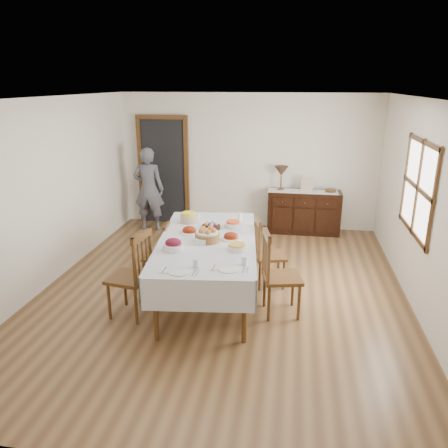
% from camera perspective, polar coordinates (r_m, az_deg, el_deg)
% --- Properties ---
extents(ground, '(6.00, 6.00, 0.00)m').
position_cam_1_polar(ground, '(6.19, -0.15, -8.67)').
color(ground, brown).
extents(room_shell, '(5.02, 6.02, 2.65)m').
position_cam_1_polar(room_shell, '(6.08, -0.87, 7.21)').
color(room_shell, silver).
rests_on(room_shell, ground).
extents(dining_table, '(1.51, 2.57, 0.84)m').
position_cam_1_polar(dining_table, '(5.70, -2.20, -2.94)').
color(dining_table, silver).
rests_on(dining_table, ground).
extents(chair_left_near, '(0.53, 0.53, 1.11)m').
position_cam_1_polar(chair_left_near, '(5.47, -11.83, -6.39)').
color(chair_left_near, '#4E2F14').
rests_on(chair_left_near, ground).
extents(chair_left_far, '(0.40, 0.40, 0.89)m').
position_cam_1_polar(chair_left_far, '(6.34, -8.44, -3.76)').
color(chair_left_far, '#4E2F14').
rests_on(chair_left_far, ground).
extents(chair_right_near, '(0.54, 0.54, 1.09)m').
position_cam_1_polar(chair_right_near, '(5.44, 7.02, -6.35)').
color(chair_right_near, '#4E2F14').
rests_on(chair_right_near, ground).
extents(chair_right_far, '(0.51, 0.51, 1.00)m').
position_cam_1_polar(chair_right_far, '(6.19, 5.56, -3.64)').
color(chair_right_far, '#4E2F14').
rests_on(chair_right_far, ground).
extents(sideboard, '(1.36, 0.50, 0.82)m').
position_cam_1_polar(sideboard, '(8.52, 10.39, 1.58)').
color(sideboard, black).
rests_on(sideboard, ground).
extents(person, '(0.55, 0.36, 1.73)m').
position_cam_1_polar(person, '(8.58, -9.82, 4.87)').
color(person, '#51525C').
rests_on(person, ground).
extents(bread_basket, '(0.32, 0.32, 0.19)m').
position_cam_1_polar(bread_basket, '(5.59, -2.20, -1.52)').
color(bread_basket, brown).
rests_on(bread_basket, dining_table).
extents(egg_basket, '(0.26, 0.26, 0.10)m').
position_cam_1_polar(egg_basket, '(6.07, -1.70, -0.31)').
color(egg_basket, black).
rests_on(egg_basket, dining_table).
extents(ham_platter_a, '(0.28, 0.28, 0.11)m').
position_cam_1_polar(ham_platter_a, '(5.92, -4.55, -0.88)').
color(ham_platter_a, silver).
rests_on(ham_platter_a, dining_table).
extents(ham_platter_b, '(0.27, 0.27, 0.11)m').
position_cam_1_polar(ham_platter_b, '(5.67, 0.91, -1.68)').
color(ham_platter_b, silver).
rests_on(ham_platter_b, dining_table).
extents(beet_bowl, '(0.25, 0.25, 0.15)m').
position_cam_1_polar(beet_bowl, '(5.34, -6.64, -2.75)').
color(beet_bowl, silver).
rests_on(beet_bowl, dining_table).
extents(carrot_bowl, '(0.24, 0.24, 0.10)m').
position_cam_1_polar(carrot_bowl, '(6.12, 1.15, -0.06)').
color(carrot_bowl, silver).
rests_on(carrot_bowl, dining_table).
extents(pineapple_bowl, '(0.25, 0.25, 0.15)m').
position_cam_1_polar(pineapple_bowl, '(6.36, -4.63, 0.83)').
color(pineapple_bowl, tan).
rests_on(pineapple_bowl, dining_table).
extents(casserole_dish, '(0.23, 0.23, 0.08)m').
position_cam_1_polar(casserole_dish, '(5.31, 1.71, -3.02)').
color(casserole_dish, silver).
rests_on(casserole_dish, dining_table).
extents(butter_dish, '(0.15, 0.11, 0.07)m').
position_cam_1_polar(butter_dish, '(5.49, -3.07, -2.33)').
color(butter_dish, silver).
rests_on(butter_dish, dining_table).
extents(setting_left, '(0.43, 0.31, 0.10)m').
position_cam_1_polar(setting_left, '(4.78, -5.17, -5.80)').
color(setting_left, silver).
rests_on(setting_left, dining_table).
extents(setting_right, '(0.43, 0.31, 0.10)m').
position_cam_1_polar(setting_right, '(4.83, 1.29, -5.47)').
color(setting_right, silver).
rests_on(setting_right, dining_table).
extents(glass_far_a, '(0.07, 0.07, 0.09)m').
position_cam_1_polar(glass_far_a, '(6.47, -3.45, 0.96)').
color(glass_far_a, silver).
rests_on(glass_far_a, dining_table).
extents(glass_far_b, '(0.07, 0.07, 0.11)m').
position_cam_1_polar(glass_far_b, '(6.44, 2.09, 0.97)').
color(glass_far_b, silver).
rests_on(glass_far_b, dining_table).
extents(runner, '(1.30, 0.35, 0.01)m').
position_cam_1_polar(runner, '(8.38, 10.25, 4.23)').
color(runner, silver).
rests_on(runner, sideboard).
extents(table_lamp, '(0.26, 0.26, 0.46)m').
position_cam_1_polar(table_lamp, '(8.36, 7.50, 6.80)').
color(table_lamp, brown).
rests_on(table_lamp, sideboard).
extents(picture_frame, '(0.22, 0.08, 0.28)m').
position_cam_1_polar(picture_frame, '(8.33, 10.77, 5.08)').
color(picture_frame, tan).
rests_on(picture_frame, sideboard).
extents(deco_bowl, '(0.20, 0.20, 0.06)m').
position_cam_1_polar(deco_bowl, '(8.42, 13.76, 4.25)').
color(deco_bowl, '#4E2F14').
rests_on(deco_bowl, sideboard).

